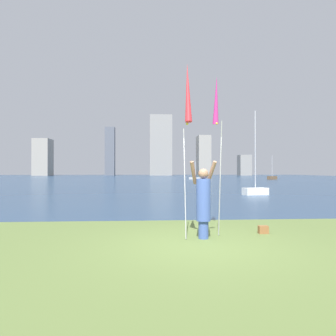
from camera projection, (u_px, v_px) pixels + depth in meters
name	position (u px, v px, depth m)	size (l,w,h in m)	color
ground	(154.00, 180.00, 57.86)	(120.00, 138.00, 0.12)	#5B7038
person	(203.00, 200.00, 7.62)	(0.70, 0.52, 1.91)	#3F59A5
kite_flag_left	(188.00, 96.00, 7.16)	(0.16, 1.05, 4.17)	#B2B2B7
kite_flag_right	(216.00, 104.00, 8.20)	(0.16, 0.79, 4.15)	#B2B2B7
bag	(263.00, 230.00, 8.21)	(0.25, 0.16, 0.20)	brown
sailboat_1	(196.00, 178.00, 59.27)	(2.35, 2.74, 3.36)	silver
sailboat_3	(255.00, 190.00, 21.42)	(1.83, 1.12, 5.82)	white
sailboat_4	(272.00, 178.00, 58.94)	(2.17, 1.74, 4.54)	brown
skyline_tower_0	(43.00, 157.00, 106.87)	(5.29, 6.83, 12.59)	gray
skyline_tower_1	(110.00, 151.00, 110.44)	(3.38, 3.15, 17.15)	#565B66
skyline_tower_2	(161.00, 145.00, 110.21)	(7.81, 5.23, 21.30)	gray
skyline_tower_3	(203.00, 156.00, 112.37)	(4.46, 6.80, 14.28)	gray
skyline_tower_4	(244.00, 165.00, 109.36)	(4.08, 4.27, 7.21)	gray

